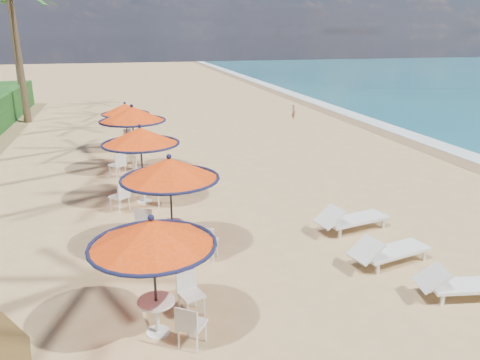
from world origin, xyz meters
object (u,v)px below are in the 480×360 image
at_px(station_0, 157,244).
at_px(lounger_near, 461,284).
at_px(station_4, 127,115).
at_px(station_1, 169,182).
at_px(station_3, 132,120).
at_px(lounger_mid, 387,251).
at_px(lounger_far, 350,219).
at_px(station_2, 141,146).

distance_m(station_0, lounger_near, 6.32).
bearing_deg(station_4, lounger_near, -66.97).
bearing_deg(station_1, station_0, -99.73).
xyz_separation_m(station_3, lounger_near, (6.18, -11.22, -1.71)).
height_order(lounger_mid, lounger_far, lounger_far).
height_order(station_0, station_4, station_0).
relative_size(station_2, lounger_mid, 1.17).
bearing_deg(lounger_mid, lounger_far, 76.12).
height_order(station_0, lounger_near, station_0).
distance_m(station_2, lounger_mid, 8.07).
bearing_deg(lounger_near, station_1, 156.53).
distance_m(station_3, lounger_far, 9.47).
distance_m(station_1, lounger_mid, 5.49).
bearing_deg(station_2, lounger_far, -35.15).
bearing_deg(lounger_far, lounger_mid, -103.45).
distance_m(station_3, station_4, 3.60).
xyz_separation_m(station_2, lounger_far, (5.41, -3.81, -1.52)).
relative_size(station_3, lounger_far, 1.18).
distance_m(station_0, station_1, 3.36).
bearing_deg(lounger_near, lounger_far, 109.40).
bearing_deg(station_0, station_4, 90.59).
distance_m(station_3, lounger_near, 12.92).
bearing_deg(station_3, station_2, -87.74).
height_order(lounger_near, lounger_far, lounger_far).
xyz_separation_m(station_1, station_4, (-0.72, 11.12, -0.19)).
relative_size(station_2, lounger_far, 1.14).
height_order(station_3, lounger_near, station_3).
height_order(station_1, lounger_near, station_1).
height_order(station_4, lounger_far, station_4).
distance_m(station_2, station_4, 7.26).
xyz_separation_m(station_4, lounger_far, (5.67, -11.06, -1.31)).
relative_size(station_2, station_4, 1.13).
xyz_separation_m(station_2, station_3, (-0.14, 3.67, 0.17)).
height_order(station_3, lounger_mid, station_3).
bearing_deg(station_3, station_4, 91.78).
xyz_separation_m(station_0, lounger_near, (6.14, -0.36, -1.46)).
bearing_deg(lounger_near, station_0, -173.45).
bearing_deg(station_1, station_2, 96.80).
relative_size(station_0, lounger_far, 1.04).
height_order(station_3, station_4, station_3).
bearing_deg(station_4, station_3, -88.22).
relative_size(station_1, station_3, 0.95).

